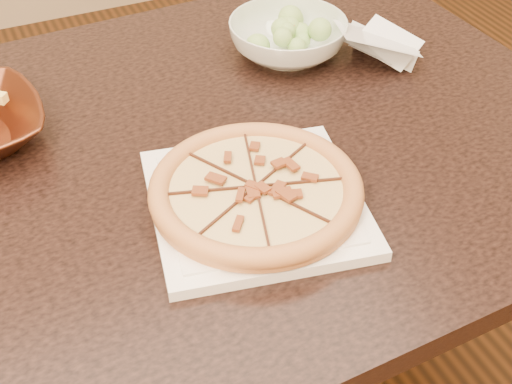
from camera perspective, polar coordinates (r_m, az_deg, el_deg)
floor at (r=1.78m, az=-2.54°, el=-14.30°), size 4.00×4.00×0.02m
dining_table at (r=1.19m, az=-8.47°, el=-1.01°), size 1.57×1.05×0.75m
plate at (r=1.03m, az=0.00°, el=-0.82°), size 0.35×0.35×0.02m
pizza at (r=1.02m, az=-0.00°, el=0.17°), size 0.31×0.31×0.03m
salad_bowl at (r=1.39m, az=2.57°, el=12.20°), size 0.29×0.29×0.07m
salad at (r=1.36m, az=2.65°, el=14.14°), size 0.12×0.11×0.04m
cling_film at (r=1.40m, az=9.92°, el=11.30°), size 0.21×0.19×0.05m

